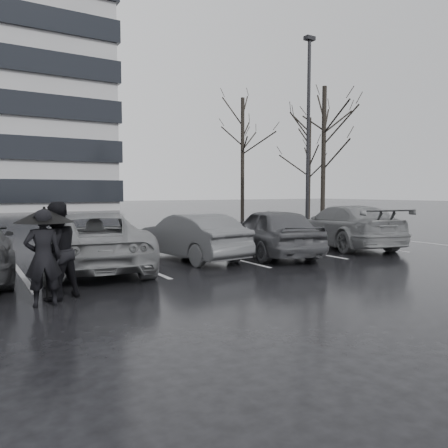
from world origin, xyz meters
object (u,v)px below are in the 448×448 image
at_px(car_west_b, 93,241).
at_px(tree_ne, 309,169).
at_px(pedestrian_right, 56,251).
at_px(pedestrian_left, 43,258).
at_px(car_main, 271,232).
at_px(car_east, 345,226).
at_px(tree_east, 323,156).
at_px(lamp_post, 308,145).
at_px(car_west_a, 191,237).
at_px(tree_north, 243,159).

distance_m(car_west_b, tree_ne, 21.56).
distance_m(car_west_b, pedestrian_right, 3.14).
height_order(car_west_b, pedestrian_left, pedestrian_left).
distance_m(car_main, car_east, 3.51).
height_order(car_main, car_west_b, car_main).
xyz_separation_m(car_main, tree_east, (10.08, 8.28, 3.26)).
distance_m(car_east, tree_east, 10.84).
height_order(car_east, pedestrian_left, pedestrian_left).
bearing_deg(pedestrian_left, car_main, -155.76).
xyz_separation_m(pedestrian_right, lamp_post, (12.46, 7.19, 3.23)).
relative_size(car_east, pedestrian_right, 2.86).
bearing_deg(pedestrian_left, tree_east, -144.20).
distance_m(car_west_a, pedestrian_left, 5.60).
distance_m(pedestrian_left, tree_north, 24.31).
xyz_separation_m(car_main, pedestrian_right, (-6.64, -2.31, 0.15)).
bearing_deg(lamp_post, car_main, -140.06).
height_order(tree_east, tree_north, tree_north).
relative_size(car_east, pedestrian_left, 3.06).
height_order(pedestrian_right, tree_east, tree_east).
bearing_deg(tree_north, pedestrian_right, -131.78).
distance_m(car_west_b, pedestrian_left, 3.60).
bearing_deg(car_west_b, tree_north, -124.71).
bearing_deg(car_west_a, car_main, 158.42).
xyz_separation_m(car_west_b, tree_ne, (17.83, 11.79, 2.78)).
bearing_deg(tree_ne, tree_east, -122.01).
xyz_separation_m(tree_ne, tree_north, (-3.50, 3.00, 0.75)).
bearing_deg(tree_ne, car_east, -127.24).
bearing_deg(tree_north, car_west_a, -128.11).
height_order(tree_east, tree_ne, tree_east).
height_order(car_main, tree_north, tree_north).
xyz_separation_m(pedestrian_left, pedestrian_right, (0.28, 0.38, 0.06)).
xyz_separation_m(pedestrian_left, tree_ne, (19.50, 14.98, 2.67)).
distance_m(car_west_a, car_east, 5.91).
relative_size(pedestrian_right, lamp_post, 0.20).
height_order(pedestrian_left, lamp_post, lamp_post).
distance_m(car_east, tree_north, 16.35).
bearing_deg(car_west_a, pedestrian_left, 29.40).
distance_m(car_west_b, car_east, 8.74).
xyz_separation_m(car_west_a, car_west_b, (-2.84, -0.13, 0.06)).
bearing_deg(tree_east, pedestrian_right, -147.64).
height_order(pedestrian_right, lamp_post, lamp_post).
relative_size(car_main, lamp_post, 0.48).
relative_size(pedestrian_right, tree_north, 0.21).
height_order(pedestrian_left, tree_north, tree_north).
distance_m(tree_east, tree_ne, 4.74).
distance_m(car_east, tree_ne, 15.27).
height_order(car_west_b, tree_ne, tree_ne).
relative_size(car_west_b, car_east, 1.02).
distance_m(pedestrian_right, tree_ne, 24.28).
bearing_deg(pedestrian_right, tree_east, -171.91).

